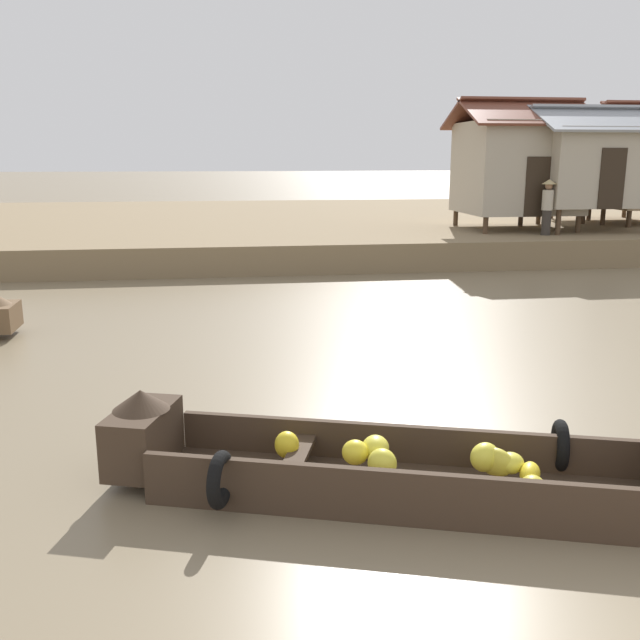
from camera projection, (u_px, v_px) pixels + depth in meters
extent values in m
plane|color=#7A6B51|center=(353.00, 336.00, 12.43)|extent=(300.00, 300.00, 0.00)
cube|color=#7F6B4C|center=(277.00, 225.00, 28.26)|extent=(160.00, 20.00, 0.81)
cube|color=#3D2D21|center=(399.00, 490.00, 6.53)|extent=(4.71, 2.47, 0.12)
cube|color=#3D2D21|center=(403.00, 443.00, 6.97)|extent=(4.39, 1.48, 0.38)
cube|color=#3D2D21|center=(396.00, 491.00, 5.97)|extent=(4.39, 1.48, 0.38)
cube|color=#3D2D21|center=(143.00, 437.00, 6.87)|extent=(0.76, 1.06, 0.59)
cone|color=#3D2D21|center=(141.00, 400.00, 6.78)|extent=(0.70, 0.70, 0.20)
cube|color=#3D2D21|center=(297.00, 456.00, 6.63)|extent=(0.50, 1.02, 0.05)
torus|color=black|center=(560.00, 446.00, 6.83)|extent=(0.27, 0.53, 0.52)
torus|color=black|center=(220.00, 480.00, 6.10)|extent=(0.27, 0.53, 0.52)
ellipsoid|color=yellow|center=(530.00, 473.00, 6.24)|extent=(0.31, 0.36, 0.19)
ellipsoid|color=yellow|center=(375.00, 448.00, 6.55)|extent=(0.33, 0.37, 0.24)
ellipsoid|color=gold|center=(533.00, 488.00, 5.98)|extent=(0.30, 0.31, 0.23)
ellipsoid|color=yellow|center=(355.00, 452.00, 6.46)|extent=(0.31, 0.30, 0.24)
ellipsoid|color=gold|center=(496.00, 462.00, 6.35)|extent=(0.37, 0.37, 0.27)
ellipsoid|color=yellow|center=(287.00, 445.00, 6.76)|extent=(0.30, 0.30, 0.27)
ellipsoid|color=yellow|center=(485.00, 457.00, 6.38)|extent=(0.39, 0.37, 0.27)
ellipsoid|color=yellow|center=(510.00, 463.00, 6.34)|extent=(0.35, 0.35, 0.19)
ellipsoid|color=yellow|center=(382.00, 463.00, 6.27)|extent=(0.36, 0.35, 0.28)
cylinder|color=#4C3826|center=(486.00, 225.00, 21.30)|extent=(0.16, 0.16, 0.52)
cylinder|color=#4C3826|center=(578.00, 224.00, 21.72)|extent=(0.16, 0.16, 0.52)
cylinder|color=#4C3826|center=(456.00, 218.00, 23.99)|extent=(0.16, 0.16, 0.52)
cylinder|color=#4C3826|center=(538.00, 217.00, 24.41)|extent=(0.16, 0.16, 0.52)
cube|color=#B2A893|center=(517.00, 168.00, 22.46)|extent=(3.43, 3.19, 2.88)
cube|color=#2D2319|center=(538.00, 187.00, 21.03)|extent=(0.80, 0.04, 1.80)
cube|color=brown|center=(532.00, 111.00, 21.30)|extent=(4.13, 2.08, 0.95)
cube|color=brown|center=(511.00, 114.00, 22.84)|extent=(4.13, 2.08, 0.95)
cylinder|color=#4C3826|center=(558.00, 222.00, 21.00)|extent=(0.16, 0.16, 0.78)
cylinder|color=#4C3826|center=(521.00, 215.00, 23.58)|extent=(0.16, 0.16, 0.78)
cylinder|color=#4C3826|center=(603.00, 214.00, 24.00)|extent=(0.16, 0.16, 0.78)
cube|color=#B2A893|center=(586.00, 167.00, 22.13)|extent=(3.40, 3.08, 2.42)
cube|color=#2D2319|center=(612.00, 179.00, 20.70)|extent=(0.80, 0.04, 1.80)
cube|color=#9399A0|center=(604.00, 118.00, 21.05)|extent=(4.10, 2.04, 0.89)
cube|color=#9399A0|center=(578.00, 121.00, 22.54)|extent=(4.10, 2.04, 0.89)
cylinder|color=#4C3826|center=(583.00, 211.00, 24.39)|extent=(0.16, 0.16, 0.90)
cylinder|color=#4C3826|center=(552.00, 207.00, 26.72)|extent=(0.16, 0.16, 0.90)
cylinder|color=#4C3826|center=(625.00, 206.00, 27.13)|extent=(0.16, 0.16, 0.90)
cube|color=#9E8460|center=(609.00, 166.00, 25.40)|extent=(3.44, 2.82, 2.21)
cube|color=#2D2319|center=(631.00, 172.00, 24.08)|extent=(0.80, 0.04, 1.80)
cube|color=#9399A0|center=(624.00, 127.00, 24.42)|extent=(4.14, 1.91, 0.72)
cube|color=#9399A0|center=(602.00, 129.00, 25.78)|extent=(4.14, 1.91, 0.72)
cylinder|color=#4C3826|center=(629.00, 219.00, 23.29)|extent=(0.16, 0.16, 0.56)
cylinder|color=#4C3826|center=(589.00, 213.00, 25.79)|extent=(0.16, 0.16, 0.56)
cylinder|color=#332D28|center=(546.00, 223.00, 20.95)|extent=(0.28, 0.28, 0.75)
cylinder|color=#B7AD99|center=(548.00, 200.00, 20.79)|extent=(0.34, 0.34, 0.60)
sphere|color=#9E7556|center=(549.00, 186.00, 20.70)|extent=(0.22, 0.22, 0.22)
cone|color=tan|center=(549.00, 182.00, 20.67)|extent=(0.44, 0.44, 0.14)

